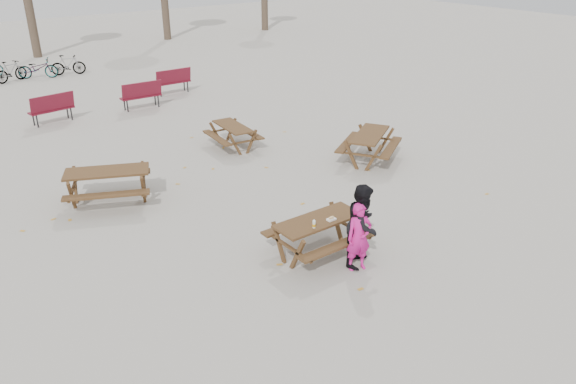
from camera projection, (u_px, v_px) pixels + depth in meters
ground at (317, 253)px, 11.39m from camera, size 80.00×80.00×0.00m
main_picnic_table at (318, 228)px, 11.14m from camera, size 1.80×1.45×0.78m
food_tray at (331, 219)px, 11.02m from camera, size 0.18×0.11×0.03m
bread_roll at (331, 217)px, 11.00m from camera, size 0.14×0.06×0.05m
soda_bottle at (314, 224)px, 10.71m from camera, size 0.07×0.07×0.17m
child at (359, 237)px, 10.59m from camera, size 0.58×0.47×1.37m
adult at (363, 225)px, 10.73m from camera, size 1.01×0.94×1.66m
picnic_table_east at (369, 147)px, 15.93m from camera, size 2.37×2.26×0.80m
picnic_table_north at (109, 187)px, 13.38m from camera, size 2.41×2.22×0.83m
picnic_table_far at (233, 137)px, 16.93m from camera, size 1.43×1.72×0.69m
park_bench_row at (77, 103)px, 19.67m from camera, size 11.31×2.23×1.03m
fallen_leaves at (267, 204)px, 13.48m from camera, size 11.00×11.00×0.01m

